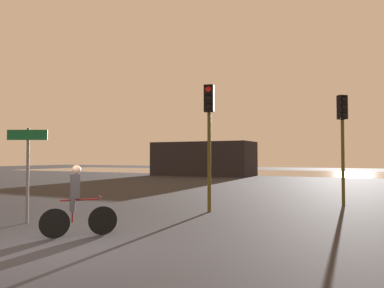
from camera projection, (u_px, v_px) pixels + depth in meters
The scene contains 7 objects.
ground_plane at pixel (50, 252), 7.06m from camera, with size 120.00×120.00×0.00m, color #28282D.
water_strip at pixel (322, 173), 40.93m from camera, with size 80.00×16.00×0.01m, color gray.
distant_building at pixel (203, 159), 36.36m from camera, with size 9.72×4.00×3.25m, color black.
traffic_light_center at pixel (209, 123), 12.36m from camera, with size 0.36×0.38×4.20m.
traffic_light_far_right at pixel (343, 128), 13.95m from camera, with size 0.41×0.42×4.11m.
direction_sign_post at pixel (28, 161), 10.24m from camera, with size 0.99×0.53×2.60m.
cyclist at pixel (76, 200), 8.48m from camera, with size 1.19×1.29×1.62m.
Camera 1 is at (5.58, -5.18, 1.81)m, focal length 35.00 mm.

